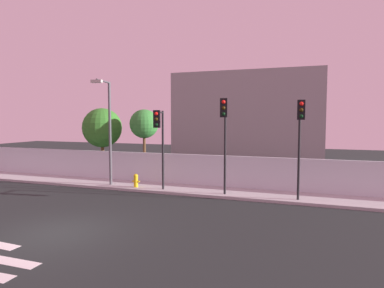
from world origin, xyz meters
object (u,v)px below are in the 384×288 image
roadside_tree_leftmost (102,128)px  street_lamp_curbside (108,124)px  traffic_light_right (300,129)px  traffic_light_center (224,126)px  roadside_tree_midleft (144,124)px  traffic_light_left (160,132)px  fire_hydrant (136,180)px

roadside_tree_leftmost → street_lamp_curbside: bearing=-50.9°
traffic_light_right → roadside_tree_leftmost: bearing=163.9°
traffic_light_center → traffic_light_right: (3.57, 0.22, -0.10)m
street_lamp_curbside → roadside_tree_leftmost: (-2.81, 3.46, -0.36)m
traffic_light_center → roadside_tree_midleft: 7.82m
traffic_light_left → roadside_tree_leftmost: size_ratio=0.90×
traffic_light_left → fire_hydrant: traffic_light_left is taller
traffic_light_right → street_lamp_curbside: bearing=177.5°
street_lamp_curbside → fire_hydrant: (1.75, 0.09, -3.23)m
fire_hydrant → roadside_tree_leftmost: 6.35m
fire_hydrant → roadside_tree_leftmost: size_ratio=0.16×
traffic_light_right → traffic_light_left: bearing=-178.4°
traffic_light_right → roadside_tree_midleft: bearing=159.0°
traffic_light_center → fire_hydrant: traffic_light_center is taller
traffic_light_left → street_lamp_curbside: size_ratio=0.72×
traffic_light_left → fire_hydrant: bearing=158.4°
traffic_light_center → roadside_tree_leftmost: traffic_light_center is taller
traffic_light_left → traffic_light_right: bearing=1.6°
street_lamp_curbside → fire_hydrant: 3.67m
traffic_light_center → street_lamp_curbside: bearing=174.6°
traffic_light_left → fire_hydrant: (-1.88, 0.75, -2.80)m
roadside_tree_midleft → fire_hydrant: bearing=-70.3°
fire_hydrant → roadside_tree_leftmost: (-4.55, 3.37, 2.87)m
roadside_tree_leftmost → roadside_tree_midleft: 3.36m
traffic_light_right → roadside_tree_midleft: 10.92m
fire_hydrant → roadside_tree_midleft: (-1.21, 3.37, 3.15)m
traffic_light_left → traffic_light_right: (7.10, 0.20, 0.26)m
traffic_light_center → roadside_tree_midleft: (-6.63, 4.14, -0.01)m
fire_hydrant → traffic_light_center: bearing=-8.1°
traffic_light_right → fire_hydrant: size_ratio=6.23×
traffic_light_left → roadside_tree_midleft: size_ratio=0.93×
traffic_light_left → roadside_tree_leftmost: 7.64m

